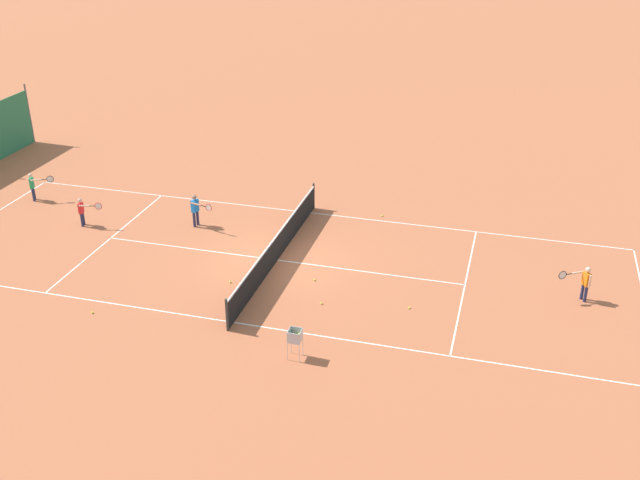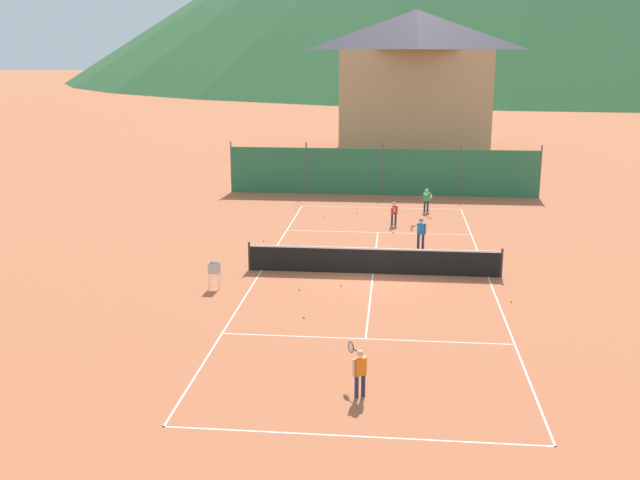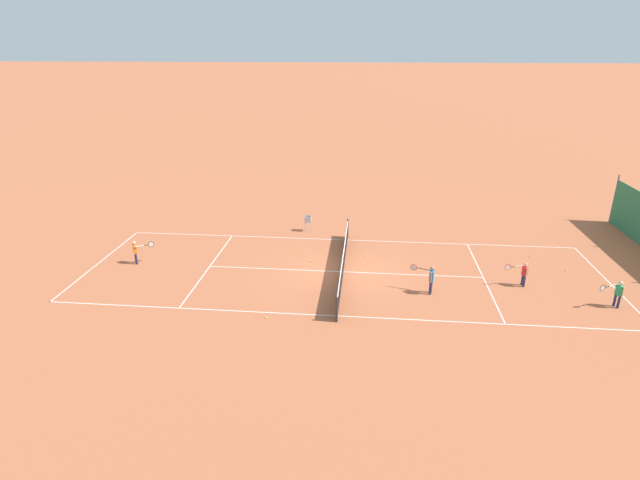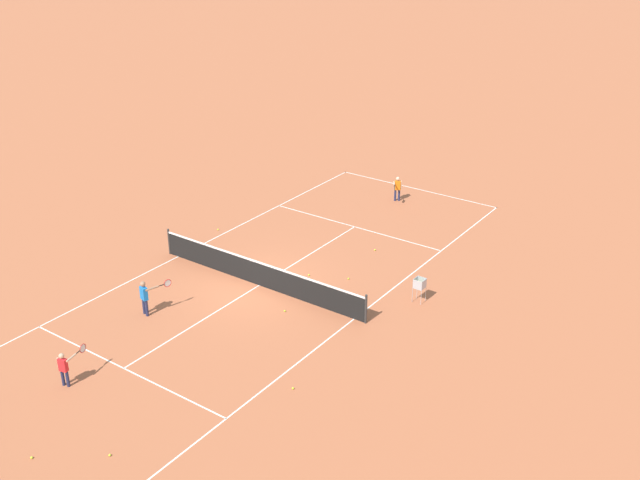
% 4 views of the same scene
% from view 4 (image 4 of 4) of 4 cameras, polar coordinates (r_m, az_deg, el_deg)
% --- Properties ---
extents(ground_plane, '(600.00, 600.00, 0.00)m').
position_cam_4_polar(ground_plane, '(27.31, -4.64, -3.45)').
color(ground_plane, '#B7603D').
extents(court_line_markings, '(8.25, 23.85, 0.01)m').
position_cam_4_polar(court_line_markings, '(27.31, -4.64, -3.45)').
color(court_line_markings, white).
rests_on(court_line_markings, ground).
extents(tennis_net, '(9.18, 0.08, 1.06)m').
position_cam_4_polar(tennis_net, '(27.08, -4.68, -2.52)').
color(tennis_net, '#2D2D2D').
rests_on(tennis_net, ground).
extents(player_near_baseline, '(0.37, 0.98, 1.10)m').
position_cam_4_polar(player_near_baseline, '(22.93, -18.87, -9.07)').
color(player_near_baseline, '#23284C').
rests_on(player_near_baseline, ground).
extents(player_near_service, '(0.65, 0.99, 1.27)m').
position_cam_4_polar(player_near_service, '(25.74, -13.16, -4.11)').
color(player_near_service, '#23284C').
rests_on(player_near_service, ground).
extents(player_far_baseline, '(0.51, 0.99, 1.17)m').
position_cam_4_polar(player_far_baseline, '(34.55, 5.91, 4.02)').
color(player_far_baseline, '#23284C').
rests_on(player_far_baseline, ground).
extents(tennis_ball_mid_court, '(0.07, 0.07, 0.07)m').
position_cam_4_polar(tennis_ball_mid_court, '(27.86, -0.85, -2.69)').
color(tennis_ball_mid_court, '#CCE033').
rests_on(tennis_ball_mid_court, ground).
extents(tennis_ball_service_box, '(0.07, 0.07, 0.07)m').
position_cam_4_polar(tennis_ball_service_box, '(25.59, -2.70, -5.42)').
color(tennis_ball_service_box, '#CCE033').
rests_on(tennis_ball_service_box, ground).
extents(tennis_ball_alley_left, '(0.07, 0.07, 0.07)m').
position_cam_4_polar(tennis_ball_alley_left, '(29.86, 4.21, -0.76)').
color(tennis_ball_alley_left, '#CCE033').
rests_on(tennis_ball_alley_left, ground).
extents(tennis_ball_alley_right, '(0.07, 0.07, 0.07)m').
position_cam_4_polar(tennis_ball_alley_right, '(20.94, -21.12, -15.21)').
color(tennis_ball_alley_right, '#CCE033').
rests_on(tennis_ball_alley_right, ground).
extents(tennis_ball_by_net_right, '(0.07, 0.07, 0.07)m').
position_cam_4_polar(tennis_ball_by_net_right, '(21.91, -2.08, -11.23)').
color(tennis_ball_by_net_right, '#CCE033').
rests_on(tennis_ball_by_net_right, ground).
extents(tennis_ball_near_corner, '(0.07, 0.07, 0.07)m').
position_cam_4_polar(tennis_ball_near_corner, '(31.87, -7.78, 0.79)').
color(tennis_ball_near_corner, '#CCE033').
rests_on(tennis_ball_near_corner, ground).
extents(tennis_ball_far_corner, '(0.07, 0.07, 0.07)m').
position_cam_4_polar(tennis_ball_far_corner, '(20.41, -15.72, -15.50)').
color(tennis_ball_far_corner, '#CCE033').
rests_on(tennis_ball_far_corner, ground).
extents(tennis_ball_by_net_left, '(0.07, 0.07, 0.07)m').
position_cam_4_polar(tennis_ball_by_net_left, '(27.62, 2.18, -2.96)').
color(tennis_ball_by_net_left, '#CCE033').
rests_on(tennis_ball_by_net_left, ground).
extents(ball_hopper, '(0.36, 0.36, 0.89)m').
position_cam_4_polar(ball_hopper, '(26.10, 7.59, -3.40)').
color(ball_hopper, '#B7B7BC').
rests_on(ball_hopper, ground).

